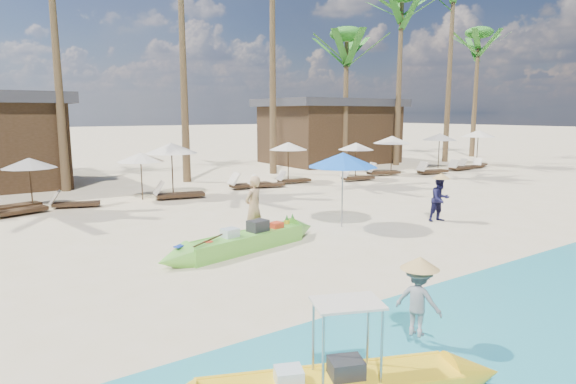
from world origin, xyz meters
TOP-DOWN VIEW (x-y plane):
  - ground at (0.00, 0.00)m, footprint 240.00×240.00m
  - wet_sand_strip at (0.00, -5.00)m, footprint 240.00×4.50m
  - green_canoe at (-1.34, 1.78)m, footprint 5.40×1.37m
  - tourist at (-0.52, 2.76)m, footprint 0.73×0.61m
  - vendor_green at (5.31, 1.18)m, footprint 0.78×0.66m
  - vendor_yellow at (-1.69, -4.03)m, footprint 0.61×0.78m
  - blue_umbrella at (2.26, 2.32)m, footprint 2.08×2.08m
  - resort_parasol_4 at (-5.12, 10.23)m, footprint 1.81×1.81m
  - lounger_4_left at (-5.88, 10.45)m, footprint 2.02×1.14m
  - lounger_4_right at (-5.72, 9.57)m, footprint 1.90×1.08m
  - resort_parasol_5 at (-1.27, 10.19)m, footprint 1.82×1.82m
  - lounger_5_left at (-3.86, 10.01)m, footprint 1.73×1.02m
  - resort_parasol_6 at (0.02, 10.29)m, footprint 2.13×2.13m
  - lounger_6_left at (-0.09, 9.61)m, footprint 2.04×1.00m
  - lounger_6_right at (3.56, 10.37)m, footprint 2.02×0.69m
  - resort_parasol_7 at (6.33, 11.21)m, footprint 1.91×1.91m
  - lounger_7_left at (4.30, 10.13)m, footprint 1.76×0.92m
  - lounger_7_right at (6.12, 10.56)m, footprint 1.74×0.72m
  - resort_parasol_8 at (9.67, 9.97)m, footprint 1.83×1.83m
  - lounger_8_left at (9.30, 9.52)m, footprint 1.82×0.83m
  - resort_parasol_9 at (12.63, 10.33)m, footprint 2.07×2.07m
  - lounger_9_left at (11.87, 10.31)m, footprint 1.98×1.04m
  - lounger_9_right at (14.58, 9.17)m, footprint 1.97×0.81m
  - resort_parasol_10 at (17.18, 10.78)m, footprint 2.09×2.09m
  - lounger_10_left at (17.39, 9.38)m, footprint 1.78×0.59m
  - lounger_10_right at (18.70, 9.63)m, footprint 1.72×0.80m
  - resort_parasol_11 at (21.12, 10.83)m, footprint 2.21×2.21m
  - lounger_11_left at (19.88, 9.73)m, footprint 1.69×1.00m
  - palm_6 at (12.84, 14.52)m, footprint 2.08×2.08m
  - palm_7 at (16.57, 13.68)m, footprint 2.08×2.08m
  - palm_8 at (21.07, 13.33)m, footprint 2.08×2.08m
  - palm_9 at (26.21, 14.81)m, footprint 2.08×2.08m
  - pavilion_east at (14.00, 17.50)m, footprint 8.80×6.60m

SIDE VIEW (x-z plane):
  - ground at x=0.00m, z-range 0.00..0.00m
  - wet_sand_strip at x=0.00m, z-range 0.00..0.01m
  - lounger_11_left at x=19.88m, z-range -0.09..0.46m
  - lounger_10_right at x=18.70m, z-range -0.09..0.47m
  - lounger_5_left at x=-3.86m, z-range -0.09..0.47m
  - lounger_7_left at x=4.30m, z-range -0.09..0.48m
  - lounger_7_right at x=6.12m, z-range -0.10..0.48m
  - lounger_8_left at x=9.30m, z-range -0.10..0.50m
  - lounger_10_left at x=17.39m, z-range -0.10..0.50m
  - lounger_4_right at x=-5.72m, z-range -0.10..0.51m
  - lounger_9_left at x=11.87m, z-range -0.11..0.54m
  - lounger_9_right at x=14.58m, z-range -0.11..0.54m
  - lounger_4_left at x=-5.88m, z-range -0.11..0.55m
  - lounger_6_left at x=-0.09m, z-range -0.11..0.56m
  - lounger_6_right at x=3.56m, z-range -0.11..0.56m
  - green_canoe at x=-1.34m, z-range -0.11..0.58m
  - vendor_green at x=5.31m, z-range 0.00..1.42m
  - vendor_yellow at x=-1.69m, z-range 0.18..1.24m
  - tourist at x=-0.52m, z-range 0.00..1.70m
  - resort_parasol_4 at x=-5.12m, z-range 0.75..2.61m
  - resort_parasol_5 at x=-1.27m, z-range 0.75..2.62m
  - resort_parasol_8 at x=9.67m, z-range 0.76..2.65m
  - resort_parasol_7 at x=6.33m, z-range 0.79..2.75m
  - resort_parasol_9 at x=12.63m, z-range 0.86..2.99m
  - resort_parasol_10 at x=17.18m, z-range 0.87..3.02m
  - resort_parasol_6 at x=0.02m, z-range 0.88..3.08m
  - blue_umbrella at x=2.26m, z-range 0.90..3.14m
  - resort_parasol_11 at x=21.12m, z-range 0.91..3.19m
  - pavilion_east at x=14.00m, z-range 0.05..4.35m
  - palm_6 at x=12.84m, z-range 2.79..11.31m
  - palm_9 at x=26.21m, z-range 3.14..12.97m
  - palm_7 at x=16.57m, z-range 3.46..14.53m
  - palm_8 at x=21.07m, z-range 3.83..16.53m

